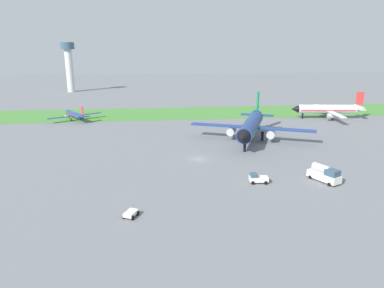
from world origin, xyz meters
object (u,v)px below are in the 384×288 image
object	(u,v)px
fuel_truck_midfield	(325,174)
control_tower	(69,62)
airplane_midfield_jet	(251,125)
pushback_tug_near_gate	(258,178)
baggage_cart_by_runway	(131,213)
airplane_taxiing_turboprop	(75,115)
airplane_parked_jet_far	(328,109)

from	to	relation	value
fuel_truck_midfield	control_tower	bearing A→B (deg)	-177.32
fuel_truck_midfield	control_tower	xyz separation A→B (m)	(-83.32, 159.86, 16.16)
airplane_midfield_jet	pushback_tug_near_gate	size ratio (longest dim) A/B	8.82
airplane_midfield_jet	pushback_tug_near_gate	distance (m)	32.77
fuel_truck_midfield	baggage_cart_by_runway	size ratio (longest dim) A/B	2.38
fuel_truck_midfield	baggage_cart_by_runway	world-z (taller)	fuel_truck_midfield
airplane_midfield_jet	pushback_tug_near_gate	xyz separation A→B (m)	(-7.53, -31.69, -3.56)
control_tower	pushback_tug_near_gate	bearing A→B (deg)	-66.24
airplane_taxiing_turboprop	pushback_tug_near_gate	size ratio (longest dim) A/B	4.60
airplane_parked_jet_far	fuel_truck_midfield	bearing A→B (deg)	69.48
airplane_taxiing_turboprop	baggage_cart_by_runway	size ratio (longest dim) A/B	5.97
airplane_parked_jet_far	baggage_cart_by_runway	xyz separation A→B (m)	(-68.90, -71.47, -3.04)
pushback_tug_near_gate	baggage_cart_by_runway	size ratio (longest dim) A/B	1.30
airplane_parked_jet_far	control_tower	xyz separation A→B (m)	(-115.23, 99.27, 14.13)
airplane_parked_jet_far	baggage_cart_by_runway	distance (m)	99.32
airplane_parked_jet_far	airplane_midfield_jet	distance (m)	47.03
pushback_tug_near_gate	airplane_midfield_jet	bearing A→B (deg)	-97.47
baggage_cart_by_runway	control_tower	xyz separation A→B (m)	(-46.33, 170.73, 17.17)
control_tower	airplane_midfield_jet	bearing A→B (deg)	-58.66
airplane_parked_jet_far	airplane_taxiing_turboprop	distance (m)	93.91
airplane_parked_jet_far	airplane_midfield_jet	size ratio (longest dim) A/B	0.85
airplane_midfield_jet	pushback_tug_near_gate	world-z (taller)	airplane_midfield_jet
airplane_parked_jet_far	airplane_taxiing_turboprop	world-z (taller)	airplane_parked_jet_far
airplane_taxiing_turboprop	pushback_tug_near_gate	world-z (taller)	airplane_taxiing_turboprop
airplane_midfield_jet	airplane_taxiing_turboprop	xyz separation A→B (m)	(-56.02, 35.13, -2.28)
airplane_taxiing_turboprop	control_tower	xyz separation A→B (m)	(-21.59, 92.33, 15.55)
baggage_cart_by_runway	control_tower	bearing A→B (deg)	40.97
airplane_taxiing_turboprop	airplane_midfield_jet	bearing A→B (deg)	-155.58
fuel_truck_midfield	control_tower	world-z (taller)	control_tower
pushback_tug_near_gate	fuel_truck_midfield	world-z (taller)	fuel_truck_midfield
baggage_cart_by_runway	airplane_taxiing_turboprop	bearing A→B (deg)	43.30
airplane_parked_jet_far	airplane_taxiing_turboprop	xyz separation A→B (m)	(-93.64, 6.94, -1.42)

